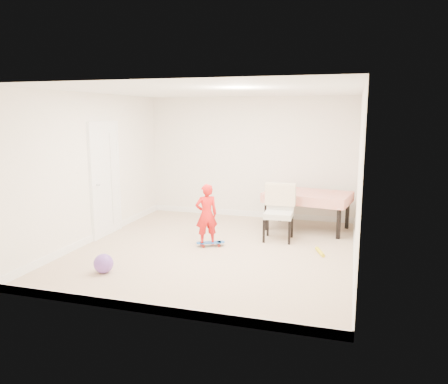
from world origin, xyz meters
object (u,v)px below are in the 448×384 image
(dining_table, at_px, (307,211))
(skateboard, at_px, (211,244))
(balloon, at_px, (104,263))
(dining_chair, at_px, (279,213))
(child, at_px, (206,217))

(dining_table, height_order, skateboard, dining_table)
(balloon, bearing_deg, dining_chair, 48.05)
(skateboard, distance_m, child, 0.49)
(child, bearing_deg, balloon, 24.59)
(dining_chair, bearing_deg, dining_table, 63.07)
(dining_table, distance_m, skateboard, 2.20)
(dining_chair, distance_m, balloon, 3.18)
(dining_table, relative_size, balloon, 5.65)
(dining_table, distance_m, balloon, 4.13)
(balloon, bearing_deg, child, 58.23)
(dining_table, relative_size, child, 1.51)
(dining_table, relative_size, skateboard, 3.20)
(child, height_order, balloon, child)
(dining_table, relative_size, dining_chair, 1.57)
(dining_table, bearing_deg, dining_chair, -105.10)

